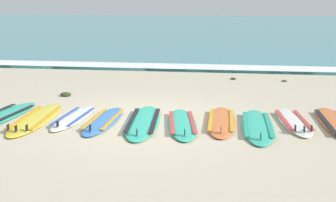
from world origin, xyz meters
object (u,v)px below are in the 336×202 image
object	(u,v)px
surfboard_6	(221,121)
surfboard_3	(104,120)
surfboard_1	(36,119)
surfboard_0	(0,117)
surfboard_2	(74,118)
surfboard_5	(182,124)
surfboard_7	(257,126)
surfboard_8	(293,121)
surfboard_4	(143,122)

from	to	relation	value
surfboard_6	surfboard_3	bearing A→B (deg)	-173.08
surfboard_1	surfboard_0	bearing A→B (deg)	177.33
surfboard_2	surfboard_6	size ratio (longest dim) A/B	0.87
surfboard_2	surfboard_5	size ratio (longest dim) A/B	0.87
surfboard_3	surfboard_7	xyz separation A→B (m)	(2.96, 0.06, -0.00)
surfboard_1	surfboard_6	world-z (taller)	same
surfboard_1	surfboard_2	bearing A→B (deg)	13.51
surfboard_8	surfboard_0	bearing A→B (deg)	-175.38
surfboard_0	surfboard_2	size ratio (longest dim) A/B	1.33
surfboard_5	surfboard_1	bearing A→B (deg)	-178.72
surfboard_7	surfboard_3	bearing A→B (deg)	-178.82
surfboard_1	surfboard_5	distance (m)	2.92
surfboard_5	surfboard_7	size ratio (longest dim) A/B	0.94
surfboard_5	surfboard_6	distance (m)	0.79
surfboard_2	surfboard_3	xyz separation A→B (m)	(0.66, -0.11, -0.00)
surfboard_3	surfboard_5	size ratio (longest dim) A/B	0.93
surfboard_2	surfboard_5	distance (m)	2.21
surfboard_0	surfboard_2	distance (m)	1.52
surfboard_2	surfboard_7	size ratio (longest dim) A/B	0.82
surfboard_3	surfboard_8	xyz separation A→B (m)	(3.67, 0.45, 0.00)
surfboard_6	surfboard_8	size ratio (longest dim) A/B	1.07
surfboard_2	surfboard_5	world-z (taller)	same
surfboard_4	surfboard_5	size ratio (longest dim) A/B	1.13
surfboard_0	surfboard_8	world-z (taller)	same
surfboard_4	surfboard_5	world-z (taller)	same
surfboard_3	surfboard_6	world-z (taller)	same
surfboard_0	surfboard_7	bearing A→B (deg)	0.96
surfboard_5	surfboard_8	distance (m)	2.18
surfboard_5	surfboard_3	bearing A→B (deg)	-179.88
surfboard_0	surfboard_1	world-z (taller)	same
surfboard_0	surfboard_4	world-z (taller)	same
surfboard_1	surfboard_5	bearing A→B (deg)	1.28
surfboard_2	surfboard_4	xyz separation A→B (m)	(1.44, -0.08, -0.00)
surfboard_3	surfboard_6	xyz separation A→B (m)	(2.28, 0.28, -0.00)
surfboard_2	surfboard_3	distance (m)	0.67
surfboard_1	surfboard_8	distance (m)	5.07
surfboard_0	surfboard_8	bearing A→B (deg)	4.62
surfboard_6	surfboard_7	world-z (taller)	same
surfboard_5	surfboard_7	xyz separation A→B (m)	(1.41, 0.06, -0.00)
surfboard_1	surfboard_4	bearing A→B (deg)	2.40
surfboard_4	surfboard_8	distance (m)	2.92
surfboard_3	surfboard_7	distance (m)	2.96
surfboard_2	surfboard_4	world-z (taller)	same
surfboard_0	surfboard_1	size ratio (longest dim) A/B	1.02
surfboard_6	surfboard_8	bearing A→B (deg)	6.99
surfboard_5	surfboard_6	world-z (taller)	same
surfboard_4	surfboard_7	distance (m)	2.18
surfboard_1	surfboard_7	world-z (taller)	same
surfboard_8	surfboard_1	bearing A→B (deg)	-174.23
surfboard_4	surfboard_7	xyz separation A→B (m)	(2.18, 0.03, 0.00)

